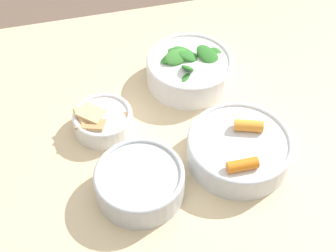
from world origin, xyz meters
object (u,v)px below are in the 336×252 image
(bowl_carrots, at_px, (239,148))
(bowl_beans_hotdog, at_px, (140,183))
(bowl_greens, at_px, (189,68))
(bowl_cookies, at_px, (103,120))

(bowl_carrots, bearing_deg, bowl_beans_hotdog, 8.30)
(bowl_carrots, xyz_separation_m, bowl_greens, (0.03, -0.23, 0.00))
(bowl_carrots, relative_size, bowl_greens, 1.05)
(bowl_beans_hotdog, bearing_deg, bowl_carrots, -171.70)
(bowl_carrots, distance_m, bowl_greens, 0.23)
(bowl_carrots, bearing_deg, bowl_cookies, -30.23)
(bowl_greens, relative_size, bowl_cookies, 1.57)
(bowl_greens, distance_m, bowl_cookies, 0.22)
(bowl_cookies, bearing_deg, bowl_beans_hotdog, 103.46)
(bowl_greens, bearing_deg, bowl_beans_hotdog, 57.48)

